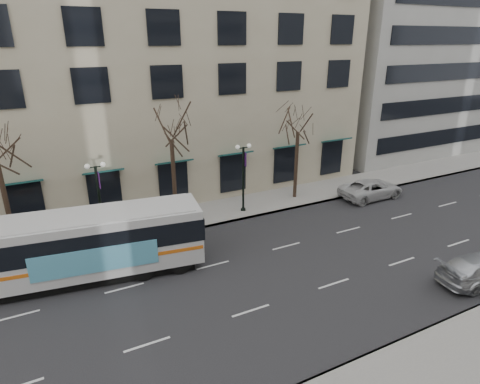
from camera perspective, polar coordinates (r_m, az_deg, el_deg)
ground at (r=21.62m, az=-1.42°, el=-13.21°), size 160.00×160.00×0.00m
sidewalk_far at (r=30.64m, az=-0.23°, el=-2.20°), size 80.00×4.00×0.15m
building_hotel at (r=37.60m, az=-19.44°, el=19.68°), size 40.00×20.00×24.00m
tree_far_mid at (r=26.63m, az=-9.85°, el=9.34°), size 3.60×3.60×8.55m
tree_far_right at (r=31.09m, az=8.32°, el=10.17°), size 3.60×3.60×8.06m
lamp_post_left at (r=26.19m, az=-19.35°, el=-0.82°), size 1.22×0.45×5.21m
lamp_post_right at (r=28.95m, az=0.49°, el=2.46°), size 1.22×0.45×5.21m
city_bus at (r=22.91m, az=-22.50°, el=-7.04°), size 13.80×4.75×3.67m
white_pickup at (r=34.16m, az=18.14°, el=0.44°), size 5.45×2.53×1.51m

